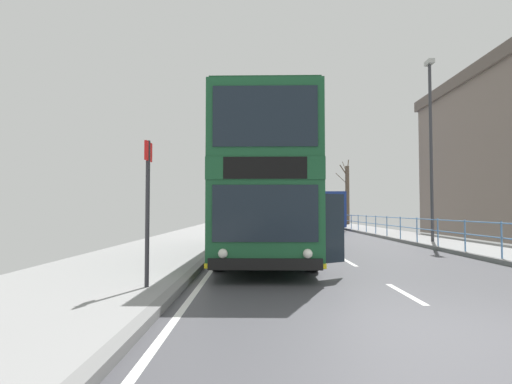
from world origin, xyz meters
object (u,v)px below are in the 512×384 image
Objects in this scene: bus_stop_sign_near at (148,197)px; street_lamp_far_side at (431,137)px; background_bus_far_lane at (321,210)px; double_decker_bus_main at (265,188)px; bare_tree_far_00 at (348,194)px.

street_lamp_far_side reaches higher than bus_stop_sign_near.
bus_stop_sign_near is 0.33× the size of street_lamp_far_side.
background_bus_far_lane is at bearing 98.63° from street_lamp_far_side.
double_decker_bus_main is 1.10× the size of background_bus_far_lane.
street_lamp_far_side is at bearing -81.37° from background_bus_far_lane.
bus_stop_sign_near is at bearing -109.80° from double_decker_bus_main.
bare_tree_far_00 is (1.28, 23.76, -1.69)m from street_lamp_far_side.
double_decker_bus_main is 9.50m from street_lamp_far_side.
double_decker_bus_main reaches higher than bus_stop_sign_near.
double_decker_bus_main is 1.70× the size of bare_tree_far_00.
bare_tree_far_00 is at bearing 72.55° from double_decker_bus_main.
bare_tree_far_00 is (9.00, 28.65, 0.92)m from double_decker_bus_main.
bare_tree_far_00 reaches higher than bus_stop_sign_near.
background_bus_far_lane is at bearing 75.05° from bus_stop_sign_near.
street_lamp_far_side is (10.06, 11.38, 3.13)m from bus_stop_sign_near.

